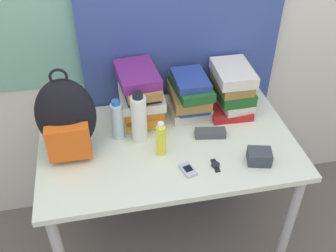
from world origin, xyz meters
TOP-DOWN VIEW (x-y plane):
  - wall_back at (-0.00, 0.82)m, footprint 6.00×0.06m
  - curtain_blue at (0.15, 0.76)m, footprint 1.04×0.04m
  - desk at (0.00, 0.37)m, footprint 1.23×0.73m
  - backpack at (-0.45, 0.41)m, footprint 0.27×0.22m
  - book_stack_left at (-0.10, 0.58)m, footprint 0.23×0.29m
  - book_stack_center at (0.16, 0.59)m, footprint 0.22×0.28m
  - book_stack_right at (0.38, 0.58)m, footprint 0.22×0.29m
  - water_bottle at (-0.23, 0.45)m, footprint 0.06×0.06m
  - sports_bottle at (-0.13, 0.42)m, footprint 0.07×0.07m
  - sunscreen_bottle at (-0.05, 0.30)m, footprint 0.04×0.04m
  - cell_phone at (0.05, 0.15)m, footprint 0.07×0.10m
  - sunglasses_case at (0.21, 0.37)m, footprint 0.16×0.08m
  - camera_pouch at (0.38, 0.15)m, footprint 0.12×0.11m
  - wristwatch at (0.18, 0.16)m, footprint 0.04×0.08m

SIDE VIEW (x-z plane):
  - desk at x=0.00m, z-range 0.29..1.07m
  - wristwatch at x=0.18m, z-range 0.78..0.79m
  - cell_phone at x=0.05m, z-range 0.78..0.79m
  - sunglasses_case at x=0.21m, z-range 0.78..0.81m
  - camera_pouch at x=0.38m, z-range 0.78..0.84m
  - sunscreen_bottle at x=-0.05m, z-range 0.77..0.95m
  - water_bottle at x=-0.23m, z-range 0.77..0.98m
  - book_stack_center at x=0.16m, z-range 0.77..0.99m
  - book_stack_right at x=0.38m, z-range 0.77..1.02m
  - sports_bottle at x=-0.13m, z-range 0.77..1.03m
  - book_stack_left at x=-0.10m, z-range 0.78..1.07m
  - backpack at x=-0.45m, z-range 0.74..1.17m
  - curtain_blue at x=0.15m, z-range 0.00..2.50m
  - wall_back at x=0.00m, z-range 0.00..2.50m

